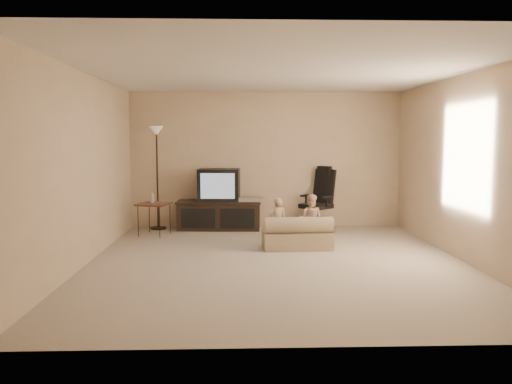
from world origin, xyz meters
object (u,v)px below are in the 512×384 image
toddler_left (278,222)px  tv_stand (220,204)px  side_table (154,204)px  office_chair (319,207)px  toddler_right (310,220)px  child_sofa (297,235)px  floor_lamp (157,154)px

toddler_left → tv_stand: bearing=-58.6°
tv_stand → toddler_left: 1.74m
tv_stand → side_table: size_ratio=2.10×
office_chair → toddler_left: office_chair is taller
side_table → toddler_left: toddler_left is taller
side_table → toddler_right: toddler_right is taller
office_chair → side_table: 2.93m
side_table → child_sofa: side_table is taller
toddler_left → toddler_right: size_ratio=0.93×
floor_lamp → toddler_right: bearing=-30.0°
child_sofa → office_chair: bearing=68.1°
tv_stand → child_sofa: (1.23, -1.68, -0.26)m
tv_stand → floor_lamp: size_ratio=0.84×
toddler_left → side_table: bearing=-26.1°
tv_stand → office_chair: 1.80m
office_chair → floor_lamp: floor_lamp is taller
office_chair → toddler_left: (-0.85, -1.36, -0.04)m
tv_stand → child_sofa: tv_stand is taller
office_chair → toddler_left: bearing=-72.0°
child_sofa → floor_lamp: bearing=141.3°
office_chair → toddler_right: size_ratio=1.45×
floor_lamp → toddler_left: 2.75m
tv_stand → child_sofa: size_ratio=1.50×
toddler_left → office_chair: bearing=-123.7°
floor_lamp → tv_stand: bearing=-3.0°
office_chair → side_table: size_ratio=1.54×
toddler_right → tv_stand: bearing=-31.0°
side_table → toddler_right: 2.71m
tv_stand → toddler_right: tv_stand is taller
floor_lamp → child_sofa: (2.35, -1.74, -1.16)m
toddler_right → toddler_left: bearing=16.3°
toddler_left → toddler_right: bearing=-178.9°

